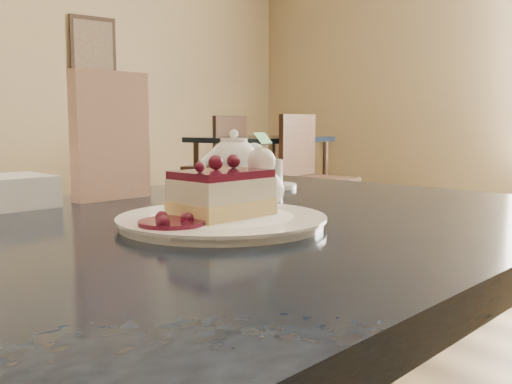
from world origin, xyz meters
TOP-DOWN VIEW (x-y plane):
  - main_table at (-0.03, 0.27)m, footprint 1.28×0.94m
  - dessert_plate at (-0.02, 0.22)m, footprint 0.26×0.26m
  - cheesecake_slice at (-0.02, 0.22)m, footprint 0.13×0.10m
  - whipped_cream at (0.06, 0.24)m, footprint 0.06×0.06m
  - berry_sauce at (-0.10, 0.20)m, footprint 0.08×0.08m
  - tea_set at (0.30, 0.60)m, footprint 0.16×0.23m
  - menu_card at (-0.02, 0.54)m, footprint 0.14×0.05m
  - sugar_shaker at (0.04, 0.59)m, footprint 0.06×0.06m
  - napkin_stack at (-0.19, 0.55)m, footprint 0.13×0.13m
  - bg_table_far_right at (2.50, 3.27)m, footprint 1.17×1.83m

SIDE VIEW (x-z plane):
  - bg_table_far_right at x=2.50m, z-range -0.54..0.68m
  - main_table at x=-0.03m, z-range 0.29..1.03m
  - dessert_plate at x=-0.02m, z-range 0.74..0.75m
  - berry_sauce at x=-0.10m, z-range 0.75..0.76m
  - napkin_stack at x=-0.19m, z-range 0.74..0.79m
  - whipped_cream at x=0.06m, z-range 0.75..0.80m
  - cheesecake_slice at x=-0.02m, z-range 0.75..0.81m
  - tea_set at x=0.30m, z-range 0.73..0.83m
  - sugar_shaker at x=0.04m, z-range 0.74..0.85m
  - menu_card at x=-0.02m, z-range 0.74..0.95m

